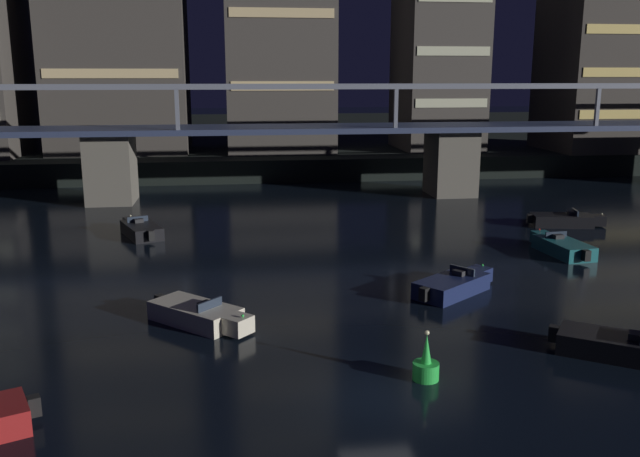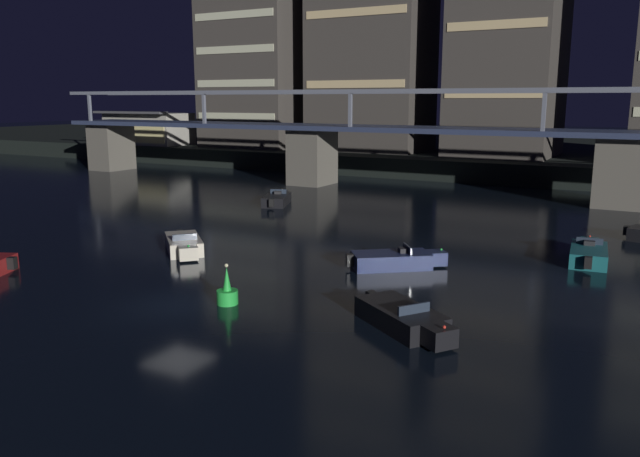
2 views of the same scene
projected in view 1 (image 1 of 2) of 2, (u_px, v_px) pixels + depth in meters
The scene contains 12 objects.
ground_plane at pixel (382, 399), 21.53m from camera, with size 400.00×400.00×0.00m, color black.
far_riverbank at pixel (260, 136), 102.91m from camera, with size 240.00×80.00×2.20m, color black.
river_bridge at pixel (286, 147), 55.80m from camera, with size 91.00×6.40×9.38m.
tower_east_tall at pixel (439, 26), 71.86m from camera, with size 8.21×10.25×26.23m.
tower_east_low at pixel (604, 51), 71.11m from camera, with size 11.01×10.66×21.03m.
speedboat_near_left at pixel (622, 347), 24.59m from camera, with size 4.75×3.89×1.16m.
speedboat_near_center at pixel (199, 314), 27.91m from camera, with size 4.46×4.32×1.16m.
speedboat_near_right at pixel (561, 247), 38.99m from camera, with size 2.17×5.23×1.16m.
speedboat_mid_left at pixel (141, 229), 43.32m from camera, with size 3.14×5.06×1.16m.
speedboat_mid_center at pixel (454, 285), 31.88m from camera, with size 4.66×4.04×1.16m.
speedboat_far_center at pixel (565, 220), 46.11m from camera, with size 5.22×2.52×1.16m.
channel_buoy at pixel (426, 366), 22.79m from camera, with size 0.90×0.90×1.76m.
Camera 1 is at (-4.57, -19.36, 10.06)m, focal length 37.91 mm.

